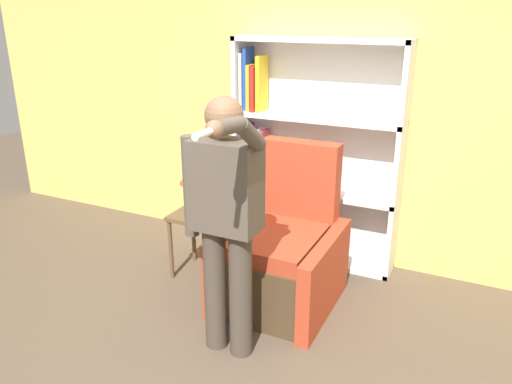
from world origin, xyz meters
TOP-DOWN VIEW (x-y plane):
  - wall_back at (0.00, 2.03)m, footprint 8.00×0.06m
  - bookcase at (-0.37, 1.87)m, footprint 1.47×0.28m
  - armchair at (-0.16, 1.09)m, footprint 0.82×0.94m
  - person_standing at (-0.25, 0.35)m, footprint 0.56×0.78m
  - side_table at (-0.97, 1.17)m, footprint 0.41×0.41m
  - table_lamp at (-0.97, 1.17)m, footprint 0.29×0.29m

SIDE VIEW (x-z plane):
  - armchair at x=-0.16m, z-range -0.23..0.98m
  - side_table at x=-0.97m, z-range 0.18..0.73m
  - table_lamp at x=-0.97m, z-range 0.67..1.11m
  - bookcase at x=-0.37m, z-range -0.06..1.90m
  - person_standing at x=-0.25m, z-range 0.13..1.83m
  - wall_back at x=0.00m, z-range 0.00..2.80m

